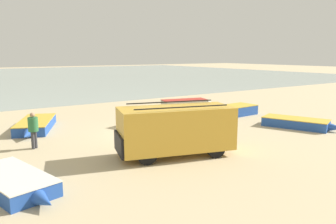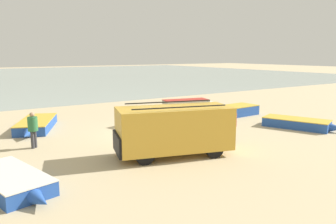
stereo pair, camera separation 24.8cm
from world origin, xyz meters
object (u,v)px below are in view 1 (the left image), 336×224
Objects in this scene: parked_van at (175,129)px; fishing_rowboat_3 at (230,111)px; fishing_rowboat_1 at (298,123)px; fisherman_1 at (33,127)px; fishing_rowboat_0 at (35,125)px; fishing_rowboat_5 at (13,182)px; fisherman_0 at (233,122)px; fishing_rowboat_2 at (186,103)px; fishing_rowboat_4 at (151,124)px.

parked_van is 9.72m from fishing_rowboat_3.
fisherman_1 is at bearing -128.30° from fishing_rowboat_1.
fishing_rowboat_1 is at bearing 81.20° from fishing_rowboat_0.
fishing_rowboat_3 is (-0.66, 4.80, 0.07)m from fishing_rowboat_1.
fishing_rowboat_5 is at bearing -57.96° from fisherman_1.
fisherman_0 is (9.66, 0.28, 0.73)m from fishing_rowboat_5.
fishing_rowboat_2 is (-1.01, 9.29, 0.05)m from fishing_rowboat_1.
fishing_rowboat_3 is at bearing 55.24° from fisherman_1.
parked_van reaches higher than fishing_rowboat_1.
fisherman_0 is (1.78, -4.56, 0.69)m from fishing_rowboat_4.
fisherman_0 reaches higher than fisherman_1.
fishing_rowboat_5 is at bearing 6.53° from fishing_rowboat_0.
parked_van reaches higher than fisherman_0.
fisherman_0 is at bearing -161.27° from parked_van.
parked_van is at bearing -116.56° from fishing_rowboat_2.
fishing_rowboat_5 is at bearing -148.59° from fisherman_0.
fishing_rowboat_0 is 4.01m from fisherman_1.
fisherman_1 is (-13.52, 3.91, 0.71)m from fishing_rowboat_1.
fisherman_0 is at bearing 77.33° from fishing_rowboat_5.
fisherman_0 is at bearing -102.32° from fishing_rowboat_2.
fishing_rowboat_0 is (-3.82, 8.14, -0.86)m from parked_van.
fishing_rowboat_2 is at bearing -88.64° from fishing_rowboat_3.
fishing_rowboat_4 is (-6.17, -4.94, -0.03)m from fishing_rowboat_2.
fishing_rowboat_0 is 8.59m from fishing_rowboat_5.
fishing_rowboat_4 reaches higher than fishing_rowboat_5.
fishing_rowboat_3 is at bearing -73.12° from fishing_rowboat_2.
fishing_rowboat_4 is 9.24m from fishing_rowboat_5.
fishing_rowboat_3 is 12.91m from fisherman_1.
fisherman_0 is at bearing -109.96° from fishing_rowboat_1.
fishing_rowboat_0 is 1.11× the size of fishing_rowboat_2.
fisherman_0 is (-4.73, -5.01, 0.64)m from fishing_rowboat_3.
fishing_rowboat_5 is (-6.21, -0.11, -0.88)m from parked_van.
fishing_rowboat_1 is 5.45m from fisherman_0.
fishing_rowboat_1 is 1.04× the size of fishing_rowboat_4.
fishing_rowboat_2 is (7.84, 9.67, -0.81)m from parked_van.
fisherman_1 is (-12.86, -0.89, 0.64)m from fishing_rowboat_3.
fisherman_0 reaches higher than fishing_rowboat_1.
fishing_rowboat_0 is 1.07× the size of fishing_rowboat_3.
fishing_rowboat_0 is at bearing -143.68° from fishing_rowboat_1.
fishing_rowboat_0 is at bearing -48.96° from parked_van.
fishing_rowboat_2 is at bearing 120.19° from fishing_rowboat_0.
fishing_rowboat_3 reaches higher than fishing_rowboat_4.
fishing_rowboat_2 reaches higher than fishing_rowboat_1.
fishing_rowboat_3 is at bearing 165.69° from fishing_rowboat_1.
fishing_rowboat_0 is 1.14× the size of fishing_rowboat_5.
parked_van is at bearing 8.73° from fisherman_1.
parked_van is 1.11× the size of fishing_rowboat_3.
fishing_rowboat_2 is 10.49m from fisherman_0.
parked_van reaches higher than fishing_rowboat_5.
fisherman_1 is at bearing -106.33° from fishing_rowboat_4.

